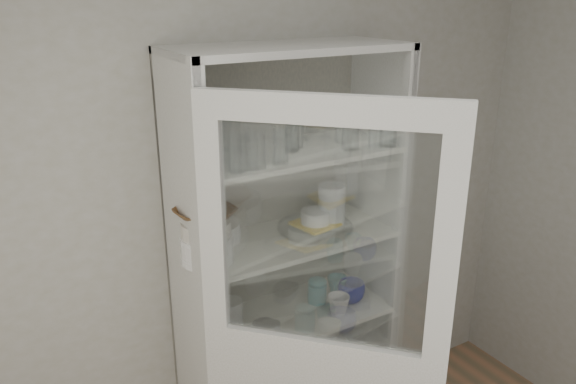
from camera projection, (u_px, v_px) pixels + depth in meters
wall_back at (226, 220)px, 2.60m from camera, size 3.60×0.02×2.60m
pantry_cabinet at (281, 292)px, 2.69m from camera, size 1.00×0.45×2.10m
tumbler_0 at (214, 159)px, 2.04m from camera, size 0.07×0.07×0.12m
tumbler_1 at (237, 152)px, 2.09m from camera, size 0.09×0.09×0.15m
tumbler_2 at (256, 150)px, 2.12m from camera, size 0.08×0.08×0.14m
tumbler_3 at (280, 147)px, 2.19m from camera, size 0.09×0.09×0.13m
tumbler_4 at (351, 132)px, 2.38m from camera, size 0.10×0.10×0.15m
tumbler_5 at (375, 134)px, 2.41m from camera, size 0.08×0.08×0.12m
tumbler_6 at (388, 128)px, 2.43m from camera, size 0.09×0.09×0.16m
tumbler_7 at (228, 145)px, 2.21m from camera, size 0.08×0.08×0.13m
tumbler_8 at (197, 149)px, 2.17m from camera, size 0.07×0.07×0.12m
tumbler_9 at (292, 136)px, 2.37m from camera, size 0.07×0.07×0.12m
tumbler_10 at (297, 133)px, 2.42m from camera, size 0.06×0.06×0.12m
tumbler_11 at (342, 127)px, 2.50m from camera, size 0.07×0.07×0.14m
goblet_0 at (232, 129)px, 2.36m from camera, size 0.08×0.08×0.18m
goblet_1 at (223, 131)px, 2.34m from camera, size 0.08×0.08×0.17m
goblet_2 at (302, 121)px, 2.53m from camera, size 0.08×0.08×0.18m
goblet_3 at (324, 119)px, 2.55m from camera, size 0.08×0.08×0.18m
plate_stack_front at (207, 248)px, 2.28m from camera, size 0.21×0.21×0.11m
plate_stack_back at (214, 232)px, 2.47m from camera, size 0.23×0.23×0.08m
cream_bowl at (206, 228)px, 2.25m from camera, size 0.23×0.23×0.06m
terracotta_bowl at (205, 215)px, 2.23m from camera, size 0.28×0.28×0.06m
glass_platter at (315, 227)px, 2.60m from camera, size 0.36×0.36×0.02m
yellow_trivet at (315, 224)px, 2.59m from camera, size 0.21×0.21×0.01m
white_ramekin at (316, 217)px, 2.58m from camera, size 0.18×0.18×0.06m
grey_bowl_stack at (332, 205)px, 2.61m from camera, size 0.12×0.12×0.20m
mug_blue at (351, 292)px, 2.75m from camera, size 0.15×0.15×0.10m
mug_teal at (337, 285)px, 2.82m from camera, size 0.13×0.13×0.09m
mug_white at (338, 305)px, 2.63m from camera, size 0.12×0.12×0.10m
teal_jar at (317, 291)px, 2.74m from camera, size 0.09×0.09×0.11m
measuring_cups at (265, 328)px, 2.50m from camera, size 0.11×0.11×0.04m
white_canister at (231, 313)px, 2.54m from camera, size 0.13×0.13×0.13m
tin_box at (331, 359)px, 2.92m from camera, size 0.26×0.22×0.07m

